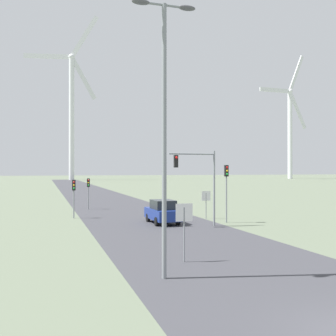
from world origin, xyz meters
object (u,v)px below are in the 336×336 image
object	(u,v)px
traffic_light_post_mid_right	(163,177)
car_approaching	(163,212)
stop_sign_near	(184,221)
wind_turbine_center	(290,124)
traffic_light_mast_overhead	(199,173)
stop_sign_far	(206,200)
wind_turbine_left	(72,105)
traffic_light_post_mid_left	(88,187)
traffic_light_post_near_right	(226,181)
traffic_light_post_near_left	(74,190)
streetlamp	(164,108)

from	to	relation	value
traffic_light_post_mid_right	car_approaching	world-z (taller)	traffic_light_post_mid_right
stop_sign_near	traffic_light_post_mid_right	size ratio (longest dim) A/B	0.59
wind_turbine_center	car_approaching	bearing A→B (deg)	-128.02
stop_sign_near	traffic_light_post_mid_right	distance (m)	27.98
traffic_light_mast_overhead	wind_turbine_center	bearing A→B (deg)	53.03
stop_sign_near	car_approaching	world-z (taller)	stop_sign_near
car_approaching	stop_sign_far	bearing A→B (deg)	21.16
traffic_light_mast_overhead	wind_turbine_left	world-z (taller)	wind_turbine_left
stop_sign_near	traffic_light_post_mid_left	world-z (taller)	traffic_light_post_mid_left
stop_sign_far	traffic_light_post_near_right	distance (m)	3.31
traffic_light_post_mid_left	stop_sign_far	bearing A→B (deg)	-52.38
traffic_light_mast_overhead	wind_turbine_left	xyz separation A→B (m)	(0.04, 141.90, 27.50)
traffic_light_post_near_right	traffic_light_post_mid_right	world-z (taller)	traffic_light_post_near_right
traffic_light_post_mid_left	car_approaching	bearing A→B (deg)	-71.58
traffic_light_post_near_left	traffic_light_post_mid_right	size ratio (longest dim) A/B	0.73
streetlamp	stop_sign_near	size ratio (longest dim) A/B	4.01
streetlamp	stop_sign_near	world-z (taller)	streetlamp
traffic_light_post_near_left	wind_turbine_center	world-z (taller)	wind_turbine_center
traffic_light_mast_overhead	traffic_light_post_near_right	bearing A→B (deg)	24.15
stop_sign_far	traffic_light_post_mid_right	size ratio (longest dim) A/B	0.52
stop_sign_near	car_approaching	xyz separation A→B (m)	(2.74, 12.51, -0.94)
wind_turbine_left	wind_turbine_center	size ratio (longest dim) A/B	1.14
stop_sign_far	wind_turbine_left	size ratio (longest dim) A/B	0.03
traffic_light_post_near_right	traffic_light_mast_overhead	xyz separation A→B (m)	(-2.88, -1.29, 0.62)
streetlamp	traffic_light_post_mid_left	xyz separation A→B (m)	(0.07, 27.79, -4.13)
wind_turbine_left	car_approaching	bearing A→B (deg)	-90.85
traffic_light_post_mid_right	car_approaching	size ratio (longest dim) A/B	1.09
wind_turbine_center	wind_turbine_left	bearing A→B (deg)	176.09
stop_sign_near	wind_turbine_left	distance (m)	154.93
stop_sign_far	traffic_light_post_mid_left	bearing A→B (deg)	127.62
car_approaching	streetlamp	bearing A→B (deg)	-106.48
stop_sign_near	traffic_light_post_near_left	distance (m)	18.31
stop_sign_near	traffic_light_mast_overhead	world-z (taller)	traffic_light_mast_overhead
wind_turbine_center	traffic_light_post_near_left	bearing A→B (deg)	-130.86
stop_sign_far	traffic_light_post_near_left	world-z (taller)	traffic_light_post_near_left
stop_sign_near	traffic_light_post_near_left	world-z (taller)	traffic_light_post_near_left
traffic_light_post_near_left	wind_turbine_center	bearing A→B (deg)	49.14
stop_sign_far	wind_turbine_left	bearing A→B (deg)	90.96
traffic_light_post_near_right	traffic_light_mast_overhead	distance (m)	3.22
traffic_light_post_near_right	wind_turbine_left	size ratio (longest dim) A/B	0.07
traffic_light_post_near_right	stop_sign_far	bearing A→B (deg)	100.98
traffic_light_post_mid_right	traffic_light_post_near_left	bearing A→B (deg)	-139.98
streetlamp	wind_turbine_center	size ratio (longest dim) A/B	0.17
traffic_light_post_near_left	wind_turbine_left	bearing A→B (deg)	86.41
traffic_light_post_near_left	car_approaching	world-z (taller)	traffic_light_post_near_left
traffic_light_mast_overhead	car_approaching	xyz separation A→B (m)	(-2.03, 2.41, -3.01)
traffic_light_post_near_right	streetlamp	bearing A→B (deg)	-124.16
streetlamp	wind_turbine_left	world-z (taller)	wind_turbine_left
traffic_light_post_mid_right	wind_turbine_left	xyz separation A→B (m)	(-2.36, 125.00, 28.14)
traffic_light_post_near_left	traffic_light_post_mid_left	size ratio (longest dim) A/B	1.01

